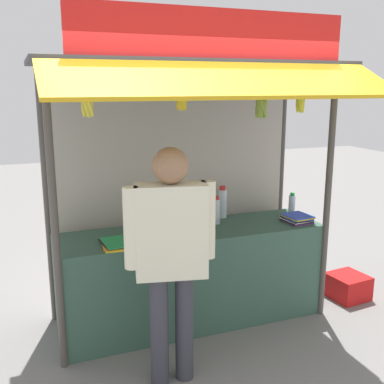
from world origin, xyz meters
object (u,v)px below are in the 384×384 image
(magazine_stack_back_left, at_px, (115,244))
(plastic_crate, at_px, (348,286))
(banana_bunch_inner_right, at_px, (182,101))
(water_bottle_front_left, at_px, (292,205))
(banana_bunch_leftmost, at_px, (261,107))
(water_bottle_front_right, at_px, (195,210))
(banana_bunch_rightmost, at_px, (300,103))
(water_bottle_left, at_px, (222,203))
(water_bottle_rear_center, at_px, (216,211))
(magazine_stack_mid_left, at_px, (187,231))
(vendor_person, at_px, (171,246))
(banana_bunch_inner_left, at_px, (88,106))
(magazine_stack_far_left, at_px, (297,218))

(magazine_stack_back_left, bearing_deg, plastic_crate, 0.69)
(banana_bunch_inner_right, relative_size, plastic_crate, 0.70)
(magazine_stack_back_left, height_order, plastic_crate, magazine_stack_back_left)
(magazine_stack_back_left, xyz_separation_m, banana_bunch_inner_right, (0.49, -0.25, 1.14))
(water_bottle_front_left, distance_m, banana_bunch_leftmost, 1.30)
(water_bottle_front_right, relative_size, plastic_crate, 0.78)
(banana_bunch_rightmost, bearing_deg, water_bottle_left, 117.79)
(water_bottle_rear_center, distance_m, banana_bunch_leftmost, 1.12)
(magazine_stack_mid_left, bearing_deg, water_bottle_front_right, 55.60)
(plastic_crate, bearing_deg, vendor_person, -163.02)
(magazine_stack_back_left, relative_size, banana_bunch_inner_left, 1.15)
(banana_bunch_inner_left, distance_m, vendor_person, 1.13)
(water_bottle_left, distance_m, water_bottle_front_right, 0.33)
(water_bottle_front_right, xyz_separation_m, banana_bunch_inner_left, (-1.04, -0.60, 1.00))
(plastic_crate, bearing_deg, water_bottle_front_right, 168.35)
(water_bottle_left, xyz_separation_m, banana_bunch_rightmost, (0.37, -0.70, 0.98))
(water_bottle_rear_center, bearing_deg, magazine_stack_back_left, -164.71)
(magazine_stack_back_left, relative_size, banana_bunch_inner_right, 1.30)
(magazine_stack_mid_left, relative_size, plastic_crate, 0.76)
(water_bottle_front_left, bearing_deg, magazine_stack_mid_left, -171.42)
(magazine_stack_mid_left, relative_size, magazine_stack_far_left, 0.98)
(water_bottle_front_right, xyz_separation_m, banana_bunch_inner_right, (-0.35, -0.60, 1.03))
(water_bottle_front_right, height_order, banana_bunch_inner_right, banana_bunch_inner_right)
(banana_bunch_rightmost, bearing_deg, banana_bunch_leftmost, -179.94)
(banana_bunch_inner_right, relative_size, banana_bunch_inner_left, 0.88)
(water_bottle_left, distance_m, banana_bunch_inner_right, 1.40)
(banana_bunch_inner_left, bearing_deg, banana_bunch_inner_right, 0.09)
(banana_bunch_inner_right, distance_m, vendor_person, 1.08)
(water_bottle_front_right, distance_m, vendor_person, 1.13)
(water_bottle_front_right, distance_m, banana_bunch_leftmost, 1.19)
(water_bottle_left, distance_m, banana_bunch_leftmost, 1.18)
(magazine_stack_far_left, distance_m, magazine_stack_back_left, 1.76)
(vendor_person, relative_size, plastic_crate, 4.93)
(magazine_stack_far_left, bearing_deg, magazine_stack_mid_left, 178.50)
(water_bottle_front_right, distance_m, magazine_stack_back_left, 0.92)
(water_bottle_rear_center, relative_size, plastic_crate, 0.74)
(magazine_stack_mid_left, height_order, banana_bunch_rightmost, banana_bunch_rightmost)
(magazine_stack_far_left, bearing_deg, water_bottle_front_right, 161.74)
(water_bottle_left, bearing_deg, banana_bunch_leftmost, -89.83)
(water_bottle_front_right, bearing_deg, banana_bunch_leftmost, -61.89)
(magazine_stack_mid_left, xyz_separation_m, magazine_stack_back_left, (-0.65, -0.08, -0.01))
(water_bottle_rear_center, height_order, magazine_stack_mid_left, water_bottle_rear_center)
(magazine_stack_mid_left, bearing_deg, magazine_stack_far_left, -1.50)
(banana_bunch_rightmost, relative_size, plastic_crate, 0.80)
(magazine_stack_far_left, distance_m, banana_bunch_leftmost, 1.26)
(water_bottle_front_right, bearing_deg, water_bottle_rear_center, -22.33)
(plastic_crate, bearing_deg, banana_bunch_rightmost, -162.38)
(banana_bunch_inner_right, distance_m, banana_bunch_inner_left, 0.69)
(water_bottle_front_left, relative_size, magazine_stack_back_left, 0.72)
(water_bottle_left, xyz_separation_m, magazine_stack_mid_left, (-0.51, -0.37, -0.12))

